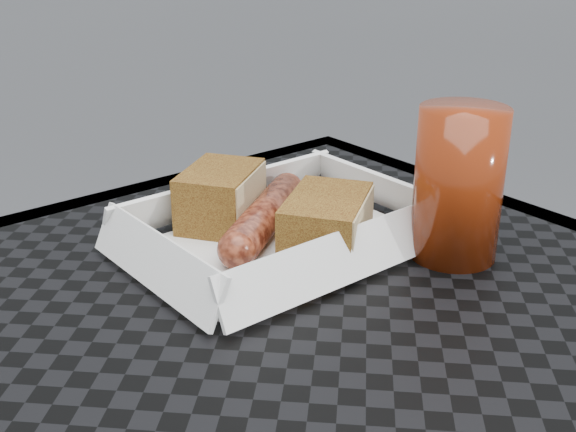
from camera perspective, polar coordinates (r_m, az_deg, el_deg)
name	(u,v)px	position (r m, az deg, el deg)	size (l,w,h in m)	color
food_tray	(281,243)	(0.61, -0.59, -2.13)	(0.22, 0.15, 0.00)	white
bratwurst	(264,217)	(0.62, -1.88, -0.04)	(0.14, 0.11, 0.03)	brown
bread_near	(220,196)	(0.64, -5.36, 1.56)	(0.08, 0.06, 0.05)	brown
bread_far	(326,223)	(0.59, 3.04, -0.54)	(0.09, 0.06, 0.05)	brown
veg_garnish	(348,236)	(0.62, 4.77, -1.59)	(0.03, 0.03, 0.00)	#D74F09
drink_glass	(458,184)	(0.59, 13.31, 2.46)	(0.07, 0.07, 0.12)	#661E08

